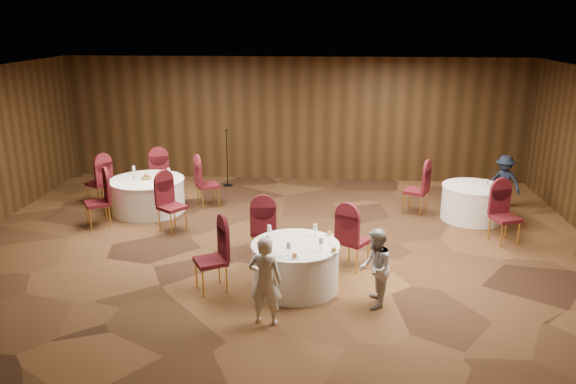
# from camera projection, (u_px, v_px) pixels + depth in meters

# --- Properties ---
(ground) EXTENTS (12.00, 12.00, 0.00)m
(ground) POSITION_uv_depth(u_px,v_px,m) (276.00, 252.00, 10.36)
(ground) COLOR black
(ground) RESTS_ON ground
(room_shell) EXTENTS (12.00, 12.00, 12.00)m
(room_shell) POSITION_uv_depth(u_px,v_px,m) (276.00, 148.00, 9.78)
(room_shell) COLOR silver
(room_shell) RESTS_ON ground
(table_main) EXTENTS (1.39, 1.39, 0.74)m
(table_main) POSITION_uv_depth(u_px,v_px,m) (295.00, 266.00, 8.89)
(table_main) COLOR white
(table_main) RESTS_ON ground
(table_left) EXTENTS (1.63, 1.63, 0.74)m
(table_left) POSITION_uv_depth(u_px,v_px,m) (148.00, 195.00, 12.43)
(table_left) COLOR white
(table_left) RESTS_ON ground
(table_right) EXTENTS (1.32, 1.32, 0.74)m
(table_right) POSITION_uv_depth(u_px,v_px,m) (473.00, 202.00, 11.94)
(table_right) COLOR white
(table_right) RESTS_ON ground
(chairs_main) EXTENTS (2.97, 2.03, 1.00)m
(chairs_main) POSITION_uv_depth(u_px,v_px,m) (278.00, 243.00, 9.47)
(chairs_main) COLOR #400C15
(chairs_main) RESTS_ON ground
(chairs_left) EXTENTS (3.25, 3.09, 1.00)m
(chairs_left) POSITION_uv_depth(u_px,v_px,m) (148.00, 189.00, 12.42)
(chairs_left) COLOR #400C15
(chairs_left) RESTS_ON ground
(chairs_right) EXTENTS (2.14, 2.32, 1.00)m
(chairs_right) POSITION_uv_depth(u_px,v_px,m) (457.00, 203.00, 11.49)
(chairs_right) COLOR #400C15
(chairs_right) RESTS_ON ground
(tabletop_main) EXTENTS (1.15, 1.09, 0.22)m
(tabletop_main) POSITION_uv_depth(u_px,v_px,m) (304.00, 241.00, 8.65)
(tabletop_main) COLOR silver
(tabletop_main) RESTS_ON table_main
(tabletop_left) EXTENTS (0.92, 0.81, 0.22)m
(tabletop_left) POSITION_uv_depth(u_px,v_px,m) (146.00, 176.00, 12.31)
(tabletop_left) COLOR silver
(tabletop_left) RESTS_ON table_left
(tabletop_right) EXTENTS (0.08, 0.08, 0.22)m
(tabletop_right) POSITION_uv_depth(u_px,v_px,m) (487.00, 182.00, 11.55)
(tabletop_right) COLOR silver
(tabletop_right) RESTS_ON table_right
(mic_stand) EXTENTS (0.24, 0.24, 1.46)m
(mic_stand) POSITION_uv_depth(u_px,v_px,m) (227.00, 170.00, 14.34)
(mic_stand) COLOR black
(mic_stand) RESTS_ON ground
(woman_a) EXTENTS (0.51, 0.36, 1.31)m
(woman_a) POSITION_uv_depth(u_px,v_px,m) (265.00, 281.00, 7.75)
(woman_a) COLOR silver
(woman_a) RESTS_ON ground
(woman_b) EXTENTS (0.49, 0.62, 1.21)m
(woman_b) POSITION_uv_depth(u_px,v_px,m) (375.00, 268.00, 8.25)
(woman_b) COLOR #B8B8BD
(woman_b) RESTS_ON ground
(man_c) EXTENTS (0.88, 0.84, 1.20)m
(man_c) POSITION_uv_depth(u_px,v_px,m) (504.00, 181.00, 12.66)
(man_c) COLOR black
(man_c) RESTS_ON ground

